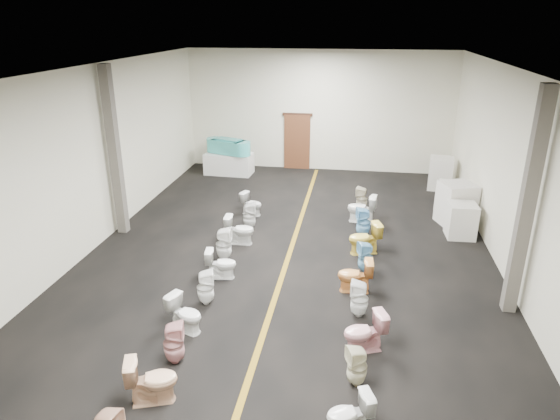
{
  "coord_description": "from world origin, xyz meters",
  "views": [
    {
      "loc": [
        1.57,
        -10.88,
        5.54
      ],
      "look_at": [
        -0.35,
        1.0,
        0.9
      ],
      "focal_mm": 32.0,
      "sensor_mm": 36.0,
      "label": 1
    }
  ],
  "objects_px": {
    "toilet_left_3": "(174,343)",
    "toilet_left_5": "(205,288)",
    "appliance_crate_d": "(440,173)",
    "toilet_left_8": "(240,230)",
    "appliance_crate_c": "(449,196)",
    "toilet_right_1": "(349,415)",
    "toilet_right_4": "(359,299)",
    "appliance_crate_a": "(461,220)",
    "toilet_right_10": "(362,199)",
    "toilet_left_6": "(221,264)",
    "toilet_right_9": "(362,209)",
    "bathtub": "(228,146)",
    "toilet_right_5": "(355,276)",
    "toilet_left_10": "(252,204)",
    "toilet_right_7": "(365,238)",
    "toilet_left_9": "(249,216)",
    "toilet_right_2": "(357,366)",
    "toilet_left_2": "(152,380)",
    "appliance_crate_b": "(456,204)",
    "toilet_right_8": "(363,222)",
    "toilet_right_3": "(364,332)",
    "toilet_left_4": "(185,314)",
    "toilet_right_6": "(365,257)",
    "toilet_left_7": "(224,244)"
  },
  "relations": [
    {
      "from": "appliance_crate_c",
      "to": "toilet_right_7",
      "type": "relative_size",
      "value": 1.02
    },
    {
      "from": "appliance_crate_a",
      "to": "toilet_right_4",
      "type": "bearing_deg",
      "value": -121.31
    },
    {
      "from": "toilet_left_2",
      "to": "appliance_crate_a",
      "type": "bearing_deg",
      "value": -57.89
    },
    {
      "from": "toilet_left_6",
      "to": "toilet_right_5",
      "type": "height_order",
      "value": "toilet_right_5"
    },
    {
      "from": "appliance_crate_c",
      "to": "toilet_left_2",
      "type": "relative_size",
      "value": 1.06
    },
    {
      "from": "appliance_crate_b",
      "to": "toilet_left_6",
      "type": "height_order",
      "value": "appliance_crate_b"
    },
    {
      "from": "toilet_left_9",
      "to": "toilet_right_5",
      "type": "height_order",
      "value": "toilet_left_9"
    },
    {
      "from": "toilet_left_8",
      "to": "toilet_left_9",
      "type": "relative_size",
      "value": 1.0
    },
    {
      "from": "toilet_right_2",
      "to": "toilet_right_6",
      "type": "height_order",
      "value": "toilet_right_6"
    },
    {
      "from": "bathtub",
      "to": "toilet_left_4",
      "type": "relative_size",
      "value": 2.49
    },
    {
      "from": "toilet_right_8",
      "to": "bathtub",
      "type": "bearing_deg",
      "value": -146.41
    },
    {
      "from": "appliance_crate_c",
      "to": "toilet_right_10",
      "type": "bearing_deg",
      "value": -167.07
    },
    {
      "from": "bathtub",
      "to": "toilet_right_4",
      "type": "distance_m",
      "value": 10.36
    },
    {
      "from": "appliance_crate_b",
      "to": "toilet_right_10",
      "type": "xyz_separation_m",
      "value": [
        -2.65,
        0.63,
        -0.23
      ]
    },
    {
      "from": "toilet_left_10",
      "to": "toilet_right_9",
      "type": "height_order",
      "value": "toilet_right_9"
    },
    {
      "from": "toilet_left_8",
      "to": "toilet_right_2",
      "type": "relative_size",
      "value": 1.08
    },
    {
      "from": "toilet_left_5",
      "to": "toilet_right_4",
      "type": "height_order",
      "value": "toilet_right_4"
    },
    {
      "from": "toilet_left_7",
      "to": "toilet_left_8",
      "type": "xyz_separation_m",
      "value": [
        0.15,
        1.0,
        -0.03
      ]
    },
    {
      "from": "toilet_left_5",
      "to": "toilet_right_3",
      "type": "relative_size",
      "value": 1.0
    },
    {
      "from": "toilet_right_1",
      "to": "toilet_right_3",
      "type": "xyz_separation_m",
      "value": [
        0.2,
        1.96,
        0.05
      ]
    },
    {
      "from": "appliance_crate_c",
      "to": "toilet_right_1",
      "type": "distance_m",
      "value": 9.96
    },
    {
      "from": "appliance_crate_b",
      "to": "toilet_left_8",
      "type": "bearing_deg",
      "value": -158.3
    },
    {
      "from": "toilet_left_2",
      "to": "toilet_right_10",
      "type": "relative_size",
      "value": 1.04
    },
    {
      "from": "toilet_left_8",
      "to": "toilet_right_2",
      "type": "height_order",
      "value": "toilet_left_8"
    },
    {
      "from": "toilet_left_8",
      "to": "toilet_right_4",
      "type": "relative_size",
      "value": 1.0
    },
    {
      "from": "toilet_right_7",
      "to": "toilet_right_9",
      "type": "distance_m",
      "value": 2.07
    },
    {
      "from": "appliance_crate_d",
      "to": "toilet_left_8",
      "type": "distance_m",
      "value": 7.97
    },
    {
      "from": "toilet_left_6",
      "to": "toilet_right_9",
      "type": "xyz_separation_m",
      "value": [
        3.11,
        3.86,
        0.07
      ]
    },
    {
      "from": "toilet_right_5",
      "to": "toilet_left_2",
      "type": "bearing_deg",
      "value": -41.32
    },
    {
      "from": "appliance_crate_b",
      "to": "toilet_left_5",
      "type": "bearing_deg",
      "value": -137.36
    },
    {
      "from": "toilet_left_3",
      "to": "toilet_right_1",
      "type": "distance_m",
      "value": 3.19
    },
    {
      "from": "appliance_crate_c",
      "to": "toilet_right_10",
      "type": "distance_m",
      "value": 2.72
    },
    {
      "from": "toilet_right_8",
      "to": "toilet_left_7",
      "type": "bearing_deg",
      "value": -70.77
    },
    {
      "from": "toilet_right_9",
      "to": "toilet_left_4",
      "type": "bearing_deg",
      "value": -19.85
    },
    {
      "from": "toilet_right_2",
      "to": "toilet_right_3",
      "type": "bearing_deg",
      "value": 150.13
    },
    {
      "from": "appliance_crate_b",
      "to": "toilet_left_8",
      "type": "xyz_separation_m",
      "value": [
        -5.78,
        -2.3,
        -0.22
      ]
    },
    {
      "from": "appliance_crate_c",
      "to": "toilet_left_3",
      "type": "relative_size",
      "value": 1.06
    },
    {
      "from": "toilet_left_3",
      "to": "toilet_left_5",
      "type": "distance_m",
      "value": 1.91
    },
    {
      "from": "toilet_left_6",
      "to": "toilet_right_3",
      "type": "xyz_separation_m",
      "value": [
        3.21,
        -2.2,
        0.03
      ]
    },
    {
      "from": "toilet_right_8",
      "to": "toilet_right_4",
      "type": "bearing_deg",
      "value": -11.74
    },
    {
      "from": "toilet_left_5",
      "to": "toilet_right_10",
      "type": "height_order",
      "value": "toilet_left_5"
    },
    {
      "from": "appliance_crate_a",
      "to": "toilet_right_10",
      "type": "bearing_deg",
      "value": 149.6
    },
    {
      "from": "toilet_left_3",
      "to": "toilet_left_5",
      "type": "relative_size",
      "value": 1.02
    },
    {
      "from": "bathtub",
      "to": "toilet_right_10",
      "type": "bearing_deg",
      "value": -10.98
    },
    {
      "from": "toilet_left_3",
      "to": "toilet_left_4",
      "type": "bearing_deg",
      "value": -8.23
    },
    {
      "from": "bathtub",
      "to": "toilet_right_10",
      "type": "distance_m",
      "value": 5.95
    },
    {
      "from": "appliance_crate_c",
      "to": "toilet_left_9",
      "type": "distance_m",
      "value": 6.28
    },
    {
      "from": "appliance_crate_c",
      "to": "toilet_left_3",
      "type": "xyz_separation_m",
      "value": [
        -5.74,
        -8.46,
        -0.02
      ]
    },
    {
      "from": "toilet_left_3",
      "to": "toilet_right_4",
      "type": "bearing_deg",
      "value": -73.69
    },
    {
      "from": "toilet_left_6",
      "to": "toilet_right_9",
      "type": "height_order",
      "value": "toilet_right_9"
    }
  ]
}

